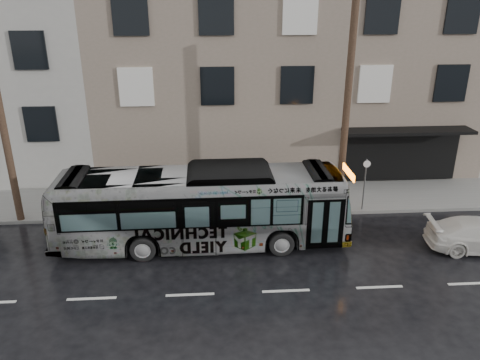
# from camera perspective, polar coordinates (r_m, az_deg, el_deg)

# --- Properties ---
(ground) EXTENTS (120.00, 120.00, 0.00)m
(ground) POSITION_cam_1_polar(r_m,az_deg,el_deg) (18.09, -5.85, -9.14)
(ground) COLOR black
(ground) RESTS_ON ground
(sidewalk) EXTENTS (90.00, 3.60, 0.15)m
(sidewalk) POSITION_cam_1_polar(r_m,az_deg,el_deg) (22.40, -5.51, -2.54)
(sidewalk) COLOR gray
(sidewalk) RESTS_ON ground
(building_taupe) EXTENTS (20.00, 12.00, 11.00)m
(building_taupe) POSITION_cam_1_polar(r_m,az_deg,el_deg) (28.78, 4.77, 14.19)
(building_taupe) COLOR gray
(building_taupe) RESTS_ON ground
(utility_pole_front) EXTENTS (0.30, 0.30, 9.00)m
(utility_pole_front) POSITION_cam_1_polar(r_m,az_deg,el_deg) (20.20, 12.84, 8.04)
(utility_pole_front) COLOR #4F3727
(utility_pole_front) RESTS_ON sidewalk
(utility_pole_rear) EXTENTS (0.30, 0.30, 9.00)m
(utility_pole_rear) POSITION_cam_1_polar(r_m,az_deg,el_deg) (21.07, -27.08, 6.76)
(utility_pole_rear) COLOR #4F3727
(utility_pole_rear) RESTS_ON sidewalk
(sign_post) EXTENTS (0.06, 0.06, 2.40)m
(sign_post) POSITION_cam_1_polar(r_m,az_deg,el_deg) (21.52, 14.92, -0.56)
(sign_post) COLOR slate
(sign_post) RESTS_ON sidewalk
(bus) EXTENTS (11.34, 2.75, 3.15)m
(bus) POSITION_cam_1_polar(r_m,az_deg,el_deg) (18.18, -4.74, -3.30)
(bus) COLOR #B2B2B2
(bus) RESTS_ON ground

